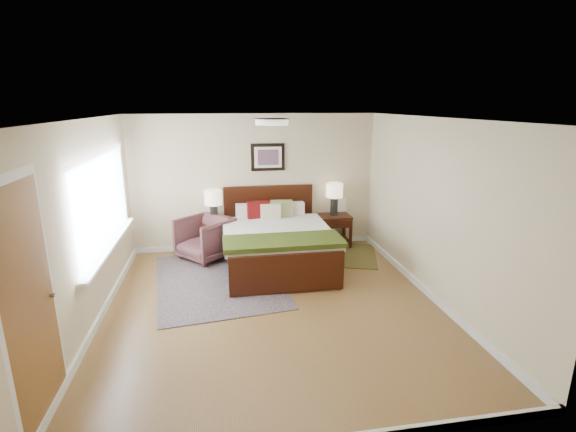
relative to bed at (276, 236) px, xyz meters
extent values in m
plane|color=brown|center=(-0.25, -1.43, -0.54)|extent=(5.00, 5.00, 0.00)
cube|color=#C8BD91|center=(-0.25, 1.07, 0.71)|extent=(4.50, 0.04, 2.50)
cube|color=#C8BD91|center=(-0.25, -3.93, 0.71)|extent=(4.50, 0.04, 2.50)
cube|color=#C8BD91|center=(-2.50, -1.43, 0.71)|extent=(0.04, 5.00, 2.50)
cube|color=#C8BD91|center=(2.00, -1.43, 0.71)|extent=(0.04, 5.00, 2.50)
cube|color=white|center=(-0.25, -1.43, 1.96)|extent=(4.50, 5.00, 0.02)
cube|color=silver|center=(-2.48, -0.73, 0.86)|extent=(0.02, 2.72, 1.32)
cube|color=silver|center=(-2.46, -0.73, 0.86)|extent=(0.01, 2.60, 1.20)
cube|color=silver|center=(-2.43, -0.73, 0.23)|extent=(0.10, 2.72, 0.04)
cube|color=silver|center=(-2.48, -3.18, 0.55)|extent=(0.01, 1.00, 2.18)
cube|color=brown|center=(-2.47, -3.18, 0.51)|extent=(0.01, 0.90, 2.10)
cylinder|color=#999999|center=(-2.45, -2.80, 0.46)|extent=(0.04, 0.04, 0.04)
cylinder|color=white|center=(-0.25, -1.43, 1.92)|extent=(0.40, 0.40, 0.07)
cylinder|color=beige|center=(-0.25, -1.43, 1.95)|extent=(0.44, 0.44, 0.01)
cube|color=#341607|center=(0.00, 1.03, 0.07)|extent=(1.67, 0.06, 1.17)
cube|color=#341607|center=(0.00, -1.09, -0.23)|extent=(1.67, 0.06, 0.59)
cube|color=#341607|center=(-0.80, -0.03, -0.21)|extent=(0.06, 2.10, 0.19)
cube|color=#341607|center=(0.80, -0.03, -0.21)|extent=(0.06, 2.10, 0.19)
cube|color=silver|center=(0.00, -0.03, -0.07)|extent=(1.57, 2.08, 0.23)
cube|color=silver|center=(0.00, -0.13, 0.09)|extent=(1.75, 1.85, 0.10)
cube|color=#2C4213|center=(0.00, -0.73, 0.14)|extent=(1.79, 0.70, 0.07)
cube|color=silver|center=(-0.37, 0.79, 0.23)|extent=(0.52, 0.18, 0.27)
cube|color=silver|center=(0.37, 0.79, 0.23)|extent=(0.52, 0.18, 0.27)
cube|color=#54090A|center=(-0.23, 0.67, 0.28)|extent=(0.41, 0.17, 0.33)
cube|color=olive|center=(0.19, 0.67, 0.28)|extent=(0.41, 0.16, 0.33)
cube|color=beige|center=(-0.02, 0.59, 0.25)|extent=(0.36, 0.13, 0.29)
cube|color=black|center=(0.00, 1.05, 1.18)|extent=(0.62, 0.03, 0.50)
cube|color=silver|center=(0.00, 1.03, 1.18)|extent=(0.50, 0.01, 0.38)
cube|color=#A52D23|center=(0.00, 1.02, 1.18)|extent=(0.38, 0.01, 0.28)
cube|color=#341607|center=(-1.02, 0.84, 0.00)|extent=(0.47, 0.42, 0.05)
cube|color=#341607|center=(-1.22, 0.66, -0.28)|extent=(0.05, 0.05, 0.52)
cube|color=#341607|center=(-0.81, 0.66, -0.28)|extent=(0.05, 0.05, 0.52)
cube|color=#341607|center=(-1.22, 1.02, -0.28)|extent=(0.05, 0.05, 0.52)
cube|color=#341607|center=(-0.81, 1.02, -0.28)|extent=(0.05, 0.05, 0.52)
cube|color=#341607|center=(-1.02, 0.64, -0.10)|extent=(0.41, 0.03, 0.14)
cube|color=#341607|center=(1.23, 0.84, 0.05)|extent=(0.62, 0.47, 0.05)
cube|color=#341607|center=(0.95, 0.64, -0.26)|extent=(0.05, 0.05, 0.57)
cube|color=#341607|center=(1.51, 0.64, -0.26)|extent=(0.05, 0.05, 0.57)
cube|color=#341607|center=(0.95, 1.04, -0.26)|extent=(0.05, 0.05, 0.57)
cube|color=#341607|center=(1.51, 1.04, -0.26)|extent=(0.05, 0.05, 0.57)
cube|color=#341607|center=(1.23, 0.62, -0.05)|extent=(0.56, 0.03, 0.14)
cube|color=#341607|center=(1.23, 0.84, -0.40)|extent=(0.56, 0.41, 0.03)
cube|color=black|center=(1.23, 0.84, -0.37)|extent=(0.23, 0.29, 0.03)
cube|color=black|center=(1.23, 0.84, -0.34)|extent=(0.23, 0.29, 0.03)
cube|color=black|center=(1.23, 0.84, -0.30)|extent=(0.23, 0.29, 0.03)
cylinder|color=black|center=(-1.02, 0.84, 0.19)|extent=(0.14, 0.14, 0.32)
cylinder|color=black|center=(-1.02, 0.84, 0.37)|extent=(0.02, 0.02, 0.06)
cylinder|color=beige|center=(-1.02, 0.84, 0.51)|extent=(0.31, 0.31, 0.26)
cylinder|color=black|center=(1.23, 0.84, 0.24)|extent=(0.14, 0.14, 0.32)
cylinder|color=black|center=(1.23, 0.84, 0.42)|extent=(0.02, 0.02, 0.06)
cylinder|color=beige|center=(1.23, 0.84, 0.56)|extent=(0.31, 0.31, 0.26)
imported|color=brown|center=(-1.19, 0.57, -0.16)|extent=(1.15, 1.15, 0.75)
cube|color=#0B123B|center=(-0.99, -0.43, -0.53)|extent=(2.14, 2.79, 0.01)
cube|color=black|center=(1.43, 0.27, -0.53)|extent=(1.20, 1.48, 0.01)
camera|label=1|loc=(-0.92, -6.56, 2.14)|focal=26.00mm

